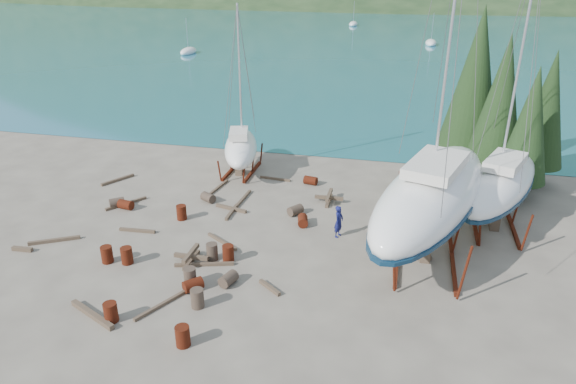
% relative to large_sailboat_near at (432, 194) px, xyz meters
% --- Properties ---
extents(ground, '(600.00, 600.00, 0.00)m').
position_rel_large_sailboat_near_xyz_m(ground, '(-8.31, -1.80, -3.39)').
color(ground, '#5D5449').
rests_on(ground, ground).
extents(cypress_near_right, '(3.60, 3.60, 10.00)m').
position_rel_large_sailboat_near_xyz_m(cypress_near_right, '(4.19, 10.20, 2.40)').
color(cypress_near_right, black).
rests_on(cypress_near_right, ground).
extents(cypress_mid_right, '(3.06, 3.06, 8.50)m').
position_rel_large_sailboat_near_xyz_m(cypress_mid_right, '(5.69, 8.20, 1.53)').
color(cypress_mid_right, black).
rests_on(cypress_mid_right, ground).
extents(cypress_back_left, '(4.14, 4.14, 11.50)m').
position_rel_large_sailboat_near_xyz_m(cypress_back_left, '(2.69, 12.20, 3.27)').
color(cypress_back_left, black).
rests_on(cypress_back_left, ground).
extents(cypress_far_right, '(3.24, 3.24, 9.00)m').
position_rel_large_sailboat_near_xyz_m(cypress_far_right, '(7.19, 11.20, 1.82)').
color(cypress_far_right, black).
rests_on(cypress_far_right, ground).
extents(moored_boat_left, '(2.00, 5.00, 6.05)m').
position_rel_large_sailboat_near_xyz_m(moored_boat_left, '(-38.31, 58.20, -3.01)').
color(moored_boat_left, white).
rests_on(moored_boat_left, ground).
extents(moored_boat_mid, '(2.00, 5.00, 6.05)m').
position_rel_large_sailboat_near_xyz_m(moored_boat_mid, '(1.69, 78.20, -3.01)').
color(moored_boat_mid, white).
rests_on(moored_boat_mid, ground).
extents(moored_boat_far, '(2.00, 5.00, 6.05)m').
position_rel_large_sailboat_near_xyz_m(moored_boat_far, '(-16.31, 108.20, -3.01)').
color(moored_boat_far, white).
rests_on(moored_boat_far, ground).
extents(large_sailboat_near, '(7.83, 13.96, 21.10)m').
position_rel_large_sailboat_near_xyz_m(large_sailboat_near, '(0.00, 0.00, 0.00)').
color(large_sailboat_near, white).
rests_on(large_sailboat_near, ground).
extents(large_sailboat_far, '(6.61, 10.57, 16.14)m').
position_rel_large_sailboat_near_xyz_m(large_sailboat_far, '(3.85, 4.22, -0.75)').
color(large_sailboat_far, white).
rests_on(large_sailboat_far, ground).
extents(small_sailboat_shore, '(4.13, 7.54, 11.52)m').
position_rel_large_sailboat_near_xyz_m(small_sailboat_shore, '(-12.79, 8.67, -1.49)').
color(small_sailboat_shore, white).
rests_on(small_sailboat_shore, ground).
extents(worker, '(0.62, 0.77, 1.83)m').
position_rel_large_sailboat_near_xyz_m(worker, '(-4.64, 0.79, -2.48)').
color(worker, '#11154D').
rests_on(worker, ground).
extents(drum_0, '(0.58, 0.58, 0.88)m').
position_rel_large_sailboat_near_xyz_m(drum_0, '(-15.58, -4.57, -2.95)').
color(drum_0, maroon).
rests_on(drum_0, ground).
extents(drum_1, '(0.83, 1.02, 0.58)m').
position_rel_large_sailboat_near_xyz_m(drum_1, '(-8.98, -5.04, -3.10)').
color(drum_1, '#2D2823').
rests_on(drum_1, ground).
extents(drum_2, '(0.96, 0.71, 0.58)m').
position_rel_large_sailboat_near_xyz_m(drum_2, '(-17.83, 1.22, -3.10)').
color(drum_2, maroon).
rests_on(drum_2, ground).
extents(drum_3, '(0.58, 0.58, 0.88)m').
position_rel_large_sailboat_near_xyz_m(drum_3, '(-12.87, -8.74, -2.95)').
color(drum_3, maroon).
rests_on(drum_3, ground).
extents(drum_4, '(0.98, 0.74, 0.58)m').
position_rel_large_sailboat_near_xyz_m(drum_4, '(-7.52, 7.63, -3.10)').
color(drum_4, maroon).
rests_on(drum_4, ground).
extents(drum_5, '(0.58, 0.58, 0.88)m').
position_rel_large_sailboat_near_xyz_m(drum_5, '(-10.53, -3.09, -2.95)').
color(drum_5, '#2D2823').
rests_on(drum_5, ground).
extents(drum_6, '(0.76, 0.99, 0.58)m').
position_rel_large_sailboat_near_xyz_m(drum_6, '(-6.81, 1.63, -3.10)').
color(drum_6, maroon).
rests_on(drum_6, ground).
extents(drum_7, '(0.58, 0.58, 0.88)m').
position_rel_large_sailboat_near_xyz_m(drum_7, '(-9.31, -9.45, -2.95)').
color(drum_7, maroon).
rests_on(drum_7, ground).
extents(drum_8, '(0.58, 0.58, 0.88)m').
position_rel_large_sailboat_near_xyz_m(drum_8, '(-13.91, 0.73, -2.95)').
color(drum_8, maroon).
rests_on(drum_8, ground).
extents(drum_9, '(1.05, 0.94, 0.58)m').
position_rel_large_sailboat_near_xyz_m(drum_9, '(-13.29, 3.38, -3.10)').
color(drum_9, '#2D2823').
rests_on(drum_9, ground).
extents(drum_10, '(0.58, 0.58, 0.88)m').
position_rel_large_sailboat_near_xyz_m(drum_10, '(-14.55, -4.43, -2.95)').
color(drum_10, maroon).
rests_on(drum_10, ground).
extents(drum_11, '(0.98, 1.05, 0.58)m').
position_rel_large_sailboat_near_xyz_m(drum_11, '(-7.53, 2.88, -3.10)').
color(drum_11, '#2D2823').
rests_on(drum_11, ground).
extents(drum_12, '(1.03, 1.04, 0.58)m').
position_rel_large_sailboat_near_xyz_m(drum_12, '(-10.41, -5.87, -3.10)').
color(drum_12, maroon).
rests_on(drum_12, ground).
extents(drum_14, '(0.58, 0.58, 0.88)m').
position_rel_large_sailboat_near_xyz_m(drum_14, '(-9.68, -3.07, -2.95)').
color(drum_14, maroon).
rests_on(drum_14, ground).
extents(drum_15, '(1.05, 1.00, 0.58)m').
position_rel_large_sailboat_near_xyz_m(drum_15, '(-18.53, 1.40, -3.10)').
color(drum_15, '#2D2823').
rests_on(drum_15, ground).
extents(drum_16, '(0.58, 0.58, 0.88)m').
position_rel_large_sailboat_near_xyz_m(drum_16, '(-10.72, -5.47, -2.95)').
color(drum_16, '#2D2823').
rests_on(drum_16, ground).
extents(drum_17, '(0.58, 0.58, 0.88)m').
position_rel_large_sailboat_near_xyz_m(drum_17, '(-9.72, -6.99, -2.95)').
color(drum_17, '#2D2823').
rests_on(drum_17, ground).
extents(timber_1, '(2.07, 0.59, 0.19)m').
position_rel_large_sailboat_near_xyz_m(timber_1, '(-0.69, -0.77, -3.30)').
color(timber_1, brown).
rests_on(timber_1, ground).
extents(timber_2, '(1.37, 2.28, 0.19)m').
position_rel_large_sailboat_near_xyz_m(timber_2, '(-20.67, 5.14, -3.30)').
color(timber_2, brown).
rests_on(timber_2, ground).
extents(timber_3, '(1.54, 2.80, 0.15)m').
position_rel_large_sailboat_near_xyz_m(timber_3, '(-11.24, -7.22, -3.32)').
color(timber_3, brown).
rests_on(timber_3, ground).
extents(timber_4, '(0.19, 2.05, 0.17)m').
position_rel_large_sailboat_near_xyz_m(timber_4, '(-11.31, 2.15, -3.31)').
color(timber_4, brown).
rests_on(timber_4, ground).
extents(timber_5, '(2.87, 0.98, 0.16)m').
position_rel_large_sailboat_near_xyz_m(timber_5, '(-10.71, -3.78, -3.31)').
color(timber_5, brown).
rests_on(timber_5, ground).
extents(timber_7, '(1.26, 1.03, 0.17)m').
position_rel_large_sailboat_near_xyz_m(timber_7, '(-7.00, -4.98, -3.31)').
color(timber_7, brown).
rests_on(timber_7, ground).
extents(timber_8, '(2.13, 0.71, 0.19)m').
position_rel_large_sailboat_near_xyz_m(timber_8, '(-11.50, 2.60, -3.30)').
color(timber_8, brown).
rests_on(timber_8, ground).
extents(timber_9, '(2.22, 0.37, 0.15)m').
position_rel_large_sailboat_near_xyz_m(timber_9, '(-10.09, 7.88, -3.32)').
color(timber_9, brown).
rests_on(timber_9, ground).
extents(timber_10, '(0.28, 2.54, 0.16)m').
position_rel_large_sailboat_near_xyz_m(timber_10, '(-11.23, 4.18, -3.31)').
color(timber_10, brown).
rests_on(timber_10, ground).
extents(timber_11, '(2.12, 1.45, 0.15)m').
position_rel_large_sailboat_near_xyz_m(timber_11, '(-10.63, -1.39, -3.32)').
color(timber_11, brown).
rests_on(timber_11, ground).
extents(timber_12, '(2.10, 0.30, 0.17)m').
position_rel_large_sailboat_near_xyz_m(timber_12, '(-15.71, -1.30, -3.31)').
color(timber_12, brown).
rests_on(timber_12, ground).
extents(timber_13, '(1.13, 0.28, 0.22)m').
position_rel_large_sailboat_near_xyz_m(timber_13, '(-20.55, -4.61, -3.29)').
color(timber_13, brown).
rests_on(timber_13, ground).
extents(timber_14, '(2.37, 1.47, 0.18)m').
position_rel_large_sailboat_near_xyz_m(timber_14, '(-19.52, -3.38, -3.30)').
color(timber_14, brown).
rests_on(timber_14, ground).
extents(timber_15, '(0.50, 2.73, 0.15)m').
position_rel_large_sailboat_near_xyz_m(timber_15, '(-13.42, 5.43, -3.32)').
color(timber_15, brown).
rests_on(timber_15, ground).
extents(timber_16, '(2.70, 1.42, 0.23)m').
position_rel_large_sailboat_near_xyz_m(timber_16, '(-13.83, -8.69, -3.28)').
color(timber_16, brown).
rests_on(timber_16, ground).
extents(timber_17, '(1.67, 2.33, 0.16)m').
position_rel_large_sailboat_near_xyz_m(timber_17, '(-18.14, 1.79, -3.31)').
color(timber_17, brown).
rests_on(timber_17, ground).
extents(timber_pile_fore, '(1.80, 1.80, 0.60)m').
position_rel_large_sailboat_near_xyz_m(timber_pile_fore, '(-11.48, -3.59, -3.09)').
color(timber_pile_fore, brown).
rests_on(timber_pile_fore, ground).
extents(timber_pile_aft, '(1.80, 1.80, 0.60)m').
position_rel_large_sailboat_near_xyz_m(timber_pile_aft, '(-5.84, 5.08, -3.09)').
color(timber_pile_aft, brown).
rests_on(timber_pile_aft, ground).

